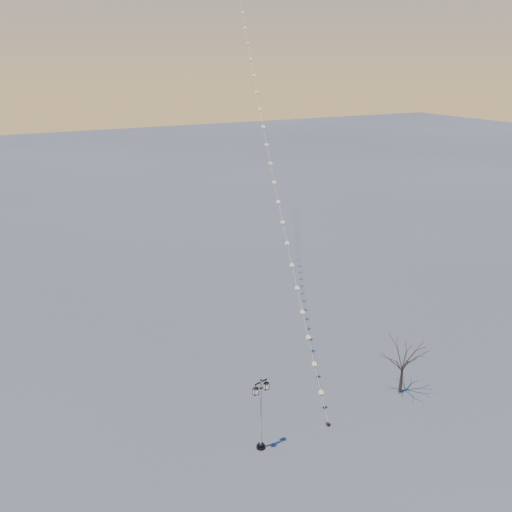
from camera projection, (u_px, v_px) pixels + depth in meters
ground at (320, 446)px, 28.95m from camera, size 300.00×300.00×0.00m
street_lamp at (261, 411)px, 27.99m from camera, size 1.07×0.54×4.30m
bare_tree at (403, 359)px, 32.87m from camera, size 2.08×2.08×3.44m
kite_train at (258, 72)px, 45.32m from camera, size 14.50×44.11×37.62m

